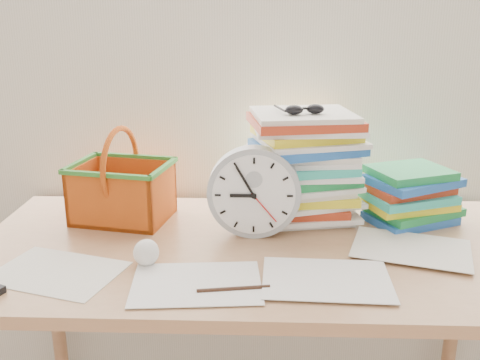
{
  "coord_description": "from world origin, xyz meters",
  "views": [
    {
      "loc": [
        0.02,
        0.37,
        1.31
      ],
      "look_at": [
        -0.03,
        1.6,
        0.92
      ],
      "focal_mm": 40.0,
      "sensor_mm": 36.0,
      "label": 1
    }
  ],
  "objects_px": {
    "book_stack": "(409,195)",
    "clock": "(254,192)",
    "paper_stack": "(303,166)",
    "desk": "(251,272)",
    "basket": "(121,175)"
  },
  "relations": [
    {
      "from": "desk",
      "to": "paper_stack",
      "type": "xyz_separation_m",
      "value": [
        0.14,
        0.19,
        0.23
      ]
    },
    {
      "from": "clock",
      "to": "book_stack",
      "type": "height_order",
      "value": "clock"
    },
    {
      "from": "desk",
      "to": "basket",
      "type": "height_order",
      "value": "basket"
    },
    {
      "from": "clock",
      "to": "basket",
      "type": "height_order",
      "value": "basket"
    },
    {
      "from": "book_stack",
      "to": "desk",
      "type": "bearing_deg",
      "value": -157.45
    },
    {
      "from": "book_stack",
      "to": "basket",
      "type": "bearing_deg",
      "value": -179.13
    },
    {
      "from": "desk",
      "to": "basket",
      "type": "xyz_separation_m",
      "value": [
        -0.36,
        0.17,
        0.2
      ]
    },
    {
      "from": "book_stack",
      "to": "clock",
      "type": "bearing_deg",
      "value": -164.74
    },
    {
      "from": "desk",
      "to": "basket",
      "type": "distance_m",
      "value": 0.45
    },
    {
      "from": "paper_stack",
      "to": "clock",
      "type": "bearing_deg",
      "value": -135.44
    },
    {
      "from": "book_stack",
      "to": "basket",
      "type": "relative_size",
      "value": 0.99
    },
    {
      "from": "paper_stack",
      "to": "basket",
      "type": "xyz_separation_m",
      "value": [
        -0.5,
        -0.03,
        -0.02
      ]
    },
    {
      "from": "desk",
      "to": "clock",
      "type": "relative_size",
      "value": 5.86
    },
    {
      "from": "paper_stack",
      "to": "book_stack",
      "type": "relative_size",
      "value": 1.2
    },
    {
      "from": "basket",
      "to": "paper_stack",
      "type": "bearing_deg",
      "value": 13.9
    }
  ]
}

